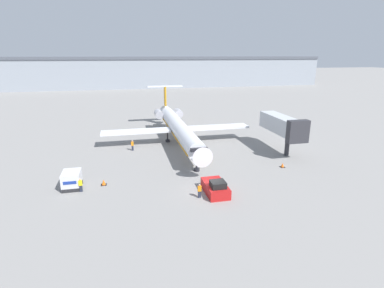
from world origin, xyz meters
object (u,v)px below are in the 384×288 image
traffic_cone_left (104,182)px  jet_bridge (283,125)px  traffic_cone_right (283,165)px  luggage_cart (72,180)px  airplane_main (178,126)px  worker_on_apron (81,185)px  worker_by_wing (132,145)px  pushback_tug (215,188)px  worker_near_tug (199,191)px

traffic_cone_left → jet_bridge: bearing=14.6°
traffic_cone_right → luggage_cart: bearing=-178.8°
airplane_main → traffic_cone_left: size_ratio=48.92×
worker_on_apron → traffic_cone_right: worker_on_apron is taller
worker_by_wing → jet_bridge: 24.82m
airplane_main → traffic_cone_left: bearing=-127.0°
pushback_tug → worker_by_wing: bearing=115.3°
luggage_cart → traffic_cone_right: size_ratio=4.33×
worker_by_wing → jet_bridge: (23.81, -6.05, 3.51)m
worker_near_tug → traffic_cone_right: (13.87, 6.52, -0.54)m
worker_by_wing → airplane_main: bearing=19.6°
pushback_tug → luggage_cart: luggage_cart is taller
luggage_cart → worker_near_tug: size_ratio=1.73×
traffic_cone_left → jet_bridge: jet_bridge is taller
pushback_tug → traffic_cone_left: pushback_tug is taller
worker_on_apron → pushback_tug: bearing=-14.3°
pushback_tug → luggage_cart: (-16.34, 5.24, 0.32)m
pushback_tug → worker_on_apron: size_ratio=2.76×
worker_near_tug → worker_on_apron: size_ratio=1.00×
traffic_cone_right → jet_bridge: (3.29, 6.63, 4.13)m
worker_by_wing → jet_bridge: jet_bridge is taller
luggage_cart → jet_bridge: size_ratio=0.26×
worker_on_apron → traffic_cone_right: size_ratio=2.50×
worker_near_tug → pushback_tug: bearing=19.0°
luggage_cart → traffic_cone_left: 3.68m
worker_by_wing → luggage_cart: bearing=-119.9°
traffic_cone_left → worker_by_wing: bearing=73.2°
airplane_main → traffic_cone_left: (-12.20, -16.20, -2.71)m
jet_bridge → traffic_cone_right: bearing=-116.4°
pushback_tug → worker_on_apron: bearing=165.7°
worker_on_apron → airplane_main: bearing=50.1°
worker_near_tug → traffic_cone_left: size_ratio=2.40×
pushback_tug → jet_bridge: size_ratio=0.42×
worker_on_apron → traffic_cone_right: bearing=4.1°
pushback_tug → luggage_cart: 17.16m
airplane_main → traffic_cone_right: (12.33, -15.60, -2.72)m
worker_by_wing → traffic_cone_left: (-4.00, -13.27, -0.60)m
pushback_tug → traffic_cone_right: 13.16m
pushback_tug → worker_near_tug: 2.19m
pushback_tug → worker_near_tug: size_ratio=2.76×
pushback_tug → worker_by_wing: (-8.73, 18.49, 0.24)m
worker_by_wing → worker_near_tug: bearing=-70.9°
luggage_cart → worker_near_tug: bearing=-22.6°
luggage_cart → pushback_tug: bearing=-17.8°
worker_near_tug → traffic_cone_right: 15.33m
airplane_main → worker_near_tug: airplane_main is taller
worker_by_wing → traffic_cone_right: 24.13m
luggage_cart → traffic_cone_left: size_ratio=4.16×
traffic_cone_right → jet_bridge: 8.47m
airplane_main → jet_bridge: size_ratio=3.12×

